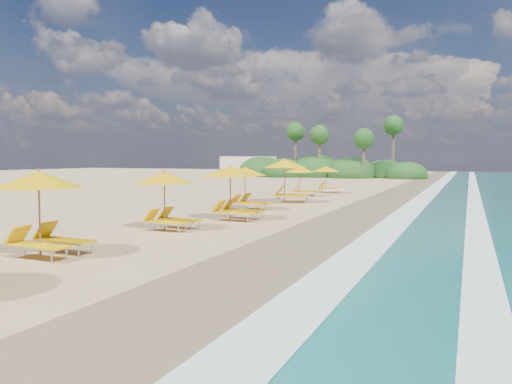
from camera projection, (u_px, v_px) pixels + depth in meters
The scene contains 12 objects.
ground at pixel (256, 220), 20.74m from camera, with size 160.00×160.00×0.00m, color tan.
wet_sand at pixel (351, 226), 19.16m from camera, with size 4.00×160.00×0.01m, color #7A6549.
surf_foam at pixel (424, 229), 18.09m from camera, with size 4.00×160.00×0.01m.
station_2 at pixel (44, 207), 13.23m from camera, with size 2.55×2.35×2.35m.
station_3 at pixel (168, 197), 18.05m from camera, with size 2.42×2.26×2.17m.
station_4 at pixel (234, 189), 20.91m from camera, with size 2.58×2.39×2.36m.
station_5 at pixel (248, 185), 24.96m from camera, with size 2.66×2.54×2.22m.
station_6 at pixel (288, 177), 29.04m from camera, with size 3.23×3.11×2.62m.
station_7 at pixel (302, 179), 33.76m from camera, with size 2.68×2.63×2.09m.
station_8 at pixel (328, 178), 36.70m from camera, with size 2.75×2.75×2.05m.
treeline at pixel (323, 170), 66.28m from camera, with size 25.80×8.80×9.74m.
beach_building at pixel (248, 166), 73.31m from camera, with size 7.00×5.00×2.80m, color beige.
Camera 1 is at (8.19, -18.91, 2.64)m, focal length 34.71 mm.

